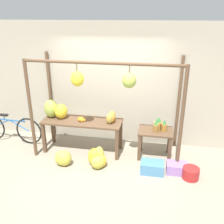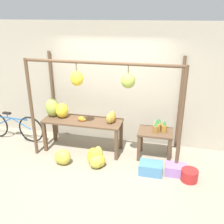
{
  "view_description": "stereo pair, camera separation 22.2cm",
  "coord_description": "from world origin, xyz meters",
  "px_view_note": "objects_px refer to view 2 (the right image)",
  "views": [
    {
      "loc": [
        1.03,
        -4.08,
        2.94
      ],
      "look_at": [
        0.12,
        0.74,
        0.99
      ],
      "focal_mm": 40.0,
      "sensor_mm": 36.0,
      "label": 1
    },
    {
      "loc": [
        1.24,
        -4.04,
        2.94
      ],
      "look_at": [
        0.12,
        0.74,
        0.99
      ],
      "focal_mm": 40.0,
      "sensor_mm": 36.0,
      "label": 2
    }
  ],
  "objects_px": {
    "fruit_crate_white": "(151,168)",
    "parked_bicycle": "(13,126)",
    "pineapple_cluster": "(159,126)",
    "blue_bucket": "(189,175)",
    "banana_pile_on_table": "(57,109)",
    "fruit_crate_purple": "(176,170)",
    "banana_pile_ground_right": "(96,158)",
    "papaya_pile": "(111,118)",
    "orange_pile": "(82,119)",
    "banana_pile_ground_left": "(62,157)"
  },
  "relations": [
    {
      "from": "pineapple_cluster",
      "to": "banana_pile_on_table",
      "type": "bearing_deg",
      "value": -179.55
    },
    {
      "from": "banana_pile_ground_left",
      "to": "fruit_crate_white",
      "type": "xyz_separation_m",
      "value": [
        1.82,
        0.09,
        -0.05
      ]
    },
    {
      "from": "banana_pile_on_table",
      "to": "banana_pile_ground_left",
      "type": "xyz_separation_m",
      "value": [
        0.39,
        -0.71,
        -0.77
      ]
    },
    {
      "from": "pineapple_cluster",
      "to": "papaya_pile",
      "type": "bearing_deg",
      "value": -176.83
    },
    {
      "from": "orange_pile",
      "to": "parked_bicycle",
      "type": "height_order",
      "value": "orange_pile"
    },
    {
      "from": "banana_pile_on_table",
      "to": "blue_bucket",
      "type": "height_order",
      "value": "banana_pile_on_table"
    },
    {
      "from": "pineapple_cluster",
      "to": "blue_bucket",
      "type": "relative_size",
      "value": 0.93
    },
    {
      "from": "banana_pile_on_table",
      "to": "fruit_crate_white",
      "type": "height_order",
      "value": "banana_pile_on_table"
    },
    {
      "from": "fruit_crate_white",
      "to": "blue_bucket",
      "type": "height_order",
      "value": "fruit_crate_white"
    },
    {
      "from": "banana_pile_on_table",
      "to": "papaya_pile",
      "type": "bearing_deg",
      "value": -1.73
    },
    {
      "from": "pineapple_cluster",
      "to": "fruit_crate_purple",
      "type": "xyz_separation_m",
      "value": [
        0.41,
        -0.56,
        -0.64
      ]
    },
    {
      "from": "orange_pile",
      "to": "papaya_pile",
      "type": "distance_m",
      "value": 0.65
    },
    {
      "from": "banana_pile_on_table",
      "to": "parked_bicycle",
      "type": "bearing_deg",
      "value": 177.84
    },
    {
      "from": "banana_pile_on_table",
      "to": "fruit_crate_white",
      "type": "relative_size",
      "value": 1.38
    },
    {
      "from": "fruit_crate_purple",
      "to": "banana_pile_ground_right",
      "type": "bearing_deg",
      "value": -177.28
    },
    {
      "from": "fruit_crate_white",
      "to": "fruit_crate_purple",
      "type": "xyz_separation_m",
      "value": [
        0.48,
        0.08,
        -0.01
      ]
    },
    {
      "from": "banana_pile_ground_left",
      "to": "fruit_crate_white",
      "type": "relative_size",
      "value": 0.87
    },
    {
      "from": "pineapple_cluster",
      "to": "fruit_crate_white",
      "type": "distance_m",
      "value": 0.9
    },
    {
      "from": "banana_pile_on_table",
      "to": "blue_bucket",
      "type": "relative_size",
      "value": 1.98
    },
    {
      "from": "orange_pile",
      "to": "papaya_pile",
      "type": "bearing_deg",
      "value": 4.26
    },
    {
      "from": "banana_pile_on_table",
      "to": "blue_bucket",
      "type": "bearing_deg",
      "value": -13.06
    },
    {
      "from": "fruit_crate_white",
      "to": "parked_bicycle",
      "type": "xyz_separation_m",
      "value": [
        -3.43,
        0.67,
        0.24
      ]
    },
    {
      "from": "pineapple_cluster",
      "to": "parked_bicycle",
      "type": "xyz_separation_m",
      "value": [
        -3.51,
        0.03,
        -0.39
      ]
    },
    {
      "from": "banana_pile_ground_right",
      "to": "blue_bucket",
      "type": "height_order",
      "value": "banana_pile_ground_right"
    },
    {
      "from": "papaya_pile",
      "to": "fruit_crate_purple",
      "type": "xyz_separation_m",
      "value": [
        1.42,
        -0.5,
        -0.75
      ]
    },
    {
      "from": "papaya_pile",
      "to": "pineapple_cluster",
      "type": "bearing_deg",
      "value": 3.17
    },
    {
      "from": "banana_pile_on_table",
      "to": "fruit_crate_purple",
      "type": "height_order",
      "value": "banana_pile_on_table"
    },
    {
      "from": "banana_pile_on_table",
      "to": "orange_pile",
      "type": "relative_size",
      "value": 3.5
    },
    {
      "from": "fruit_crate_white",
      "to": "parked_bicycle",
      "type": "distance_m",
      "value": 3.51
    },
    {
      "from": "blue_bucket",
      "to": "parked_bicycle",
      "type": "height_order",
      "value": "parked_bicycle"
    },
    {
      "from": "banana_pile_ground_right",
      "to": "papaya_pile",
      "type": "bearing_deg",
      "value": 73.8
    },
    {
      "from": "orange_pile",
      "to": "fruit_crate_white",
      "type": "bearing_deg",
      "value": -18.55
    },
    {
      "from": "banana_pile_ground_right",
      "to": "papaya_pile",
      "type": "height_order",
      "value": "papaya_pile"
    },
    {
      "from": "fruit_crate_purple",
      "to": "fruit_crate_white",
      "type": "bearing_deg",
      "value": -171.08
    },
    {
      "from": "banana_pile_ground_left",
      "to": "papaya_pile",
      "type": "relative_size",
      "value": 1.17
    },
    {
      "from": "banana_pile_ground_left",
      "to": "fruit_crate_purple",
      "type": "height_order",
      "value": "banana_pile_ground_left"
    },
    {
      "from": "banana_pile_on_table",
      "to": "fruit_crate_white",
      "type": "xyz_separation_m",
      "value": [
        2.21,
        -0.62,
        -0.82
      ]
    },
    {
      "from": "orange_pile",
      "to": "papaya_pile",
      "type": "xyz_separation_m",
      "value": [
        0.65,
        0.05,
        0.07
      ]
    },
    {
      "from": "banana_pile_on_table",
      "to": "orange_pile",
      "type": "xyz_separation_m",
      "value": [
        0.62,
        -0.09,
        -0.15
      ]
    },
    {
      "from": "banana_pile_ground_left",
      "to": "blue_bucket",
      "type": "relative_size",
      "value": 1.24
    },
    {
      "from": "orange_pile",
      "to": "pineapple_cluster",
      "type": "height_order",
      "value": "pineapple_cluster"
    },
    {
      "from": "banana_pile_on_table",
      "to": "pineapple_cluster",
      "type": "bearing_deg",
      "value": 0.45
    },
    {
      "from": "pineapple_cluster",
      "to": "papaya_pile",
      "type": "height_order",
      "value": "papaya_pile"
    },
    {
      "from": "banana_pile_ground_right",
      "to": "blue_bucket",
      "type": "relative_size",
      "value": 1.42
    },
    {
      "from": "orange_pile",
      "to": "fruit_crate_white",
      "type": "xyz_separation_m",
      "value": [
        1.59,
        -0.53,
        -0.67
      ]
    },
    {
      "from": "blue_bucket",
      "to": "orange_pile",
      "type": "bearing_deg",
      "value": 165.58
    },
    {
      "from": "orange_pile",
      "to": "parked_bicycle",
      "type": "distance_m",
      "value": 1.9
    },
    {
      "from": "banana_pile_ground_right",
      "to": "fruit_crate_purple",
      "type": "relative_size",
      "value": 1.1
    },
    {
      "from": "papaya_pile",
      "to": "fruit_crate_white",
      "type": "bearing_deg",
      "value": -31.73
    },
    {
      "from": "parked_bicycle",
      "to": "fruit_crate_white",
      "type": "bearing_deg",
      "value": -10.96
    }
  ]
}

